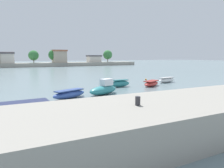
{
  "coord_description": "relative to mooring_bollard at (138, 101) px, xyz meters",
  "views": [
    {
      "loc": [
        -14.46,
        -15.79,
        4.77
      ],
      "look_at": [
        -1.89,
        8.94,
        1.09
      ],
      "focal_mm": 33.89,
      "sensor_mm": 36.0,
      "label": 1
    }
  ],
  "objects": [
    {
      "name": "distant_shoreline",
      "position": [
        5.78,
        90.96,
        0.36
      ],
      "size": [
        95.77,
        8.78,
        9.16
      ],
      "color": "#9E998C",
      "rests_on": "ground"
    },
    {
      "name": "moored_boat_5",
      "position": [
        19.65,
        19.91,
        -1.87
      ],
      "size": [
        4.15,
        1.91,
        0.93
      ],
      "rotation": [
        0.0,
        0.0,
        0.19
      ],
      "color": "white",
      "rests_on": "ground"
    },
    {
      "name": "moored_boat_0",
      "position": [
        -5.24,
        9.68,
        -1.89
      ],
      "size": [
        5.36,
        2.36,
        0.9
      ],
      "rotation": [
        0.0,
        0.0,
        0.06
      ],
      "color": "navy",
      "rests_on": "ground"
    },
    {
      "name": "moored_boat_1",
      "position": [
        -0.03,
        13.82,
        -1.85
      ],
      "size": [
        4.48,
        2.8,
        0.96
      ],
      "rotation": [
        0.0,
        0.0,
        0.39
      ],
      "color": "#3856A8",
      "rests_on": "ground"
    },
    {
      "name": "moored_boat_3",
      "position": [
        9.43,
        18.93,
        -1.78
      ],
      "size": [
        3.26,
        1.13,
        1.12
      ],
      "rotation": [
        0.0,
        0.0,
        -0.03
      ],
      "color": "teal",
      "rests_on": "ground"
    },
    {
      "name": "mooring_buoy_1",
      "position": [
        9.03,
        7.58,
        -2.17
      ],
      "size": [
        0.29,
        0.29,
        0.29
      ],
      "primitive_type": "sphere",
      "color": "orange",
      "rests_on": "ground"
    },
    {
      "name": "mooring_bollard",
      "position": [
        0.0,
        0.0,
        0.0
      ],
      "size": [
        0.29,
        0.29,
        0.5
      ],
      "primitive_type": "cylinder",
      "color": "#2D2D33",
      "rests_on": "seawall_embankment"
    },
    {
      "name": "moored_boat_4",
      "position": [
        14.27,
        17.37,
        -1.89
      ],
      "size": [
        4.16,
        3.16,
        0.89
      ],
      "rotation": [
        0.0,
        0.0,
        0.49
      ],
      "color": "#C63833",
      "rests_on": "ground"
    },
    {
      "name": "mooring_buoy_3",
      "position": [
        18.3,
        24.37,
        -2.14
      ],
      "size": [
        0.36,
        0.36,
        0.36
      ],
      "primitive_type": "sphere",
      "color": "orange",
      "rests_on": "ground"
    },
    {
      "name": "ground_plane",
      "position": [
        8.03,
        6.27,
        -2.32
      ],
      "size": [
        400.0,
        400.0,
        0.0
      ],
      "primitive_type": "plane",
      "color": "slate"
    },
    {
      "name": "moored_boat_2",
      "position": [
        4.48,
        14.24,
        -1.65
      ],
      "size": [
        4.83,
        3.34,
        1.91
      ],
      "rotation": [
        0.0,
        0.0,
        0.41
      ],
      "color": "teal",
      "rests_on": "ground"
    }
  ]
}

